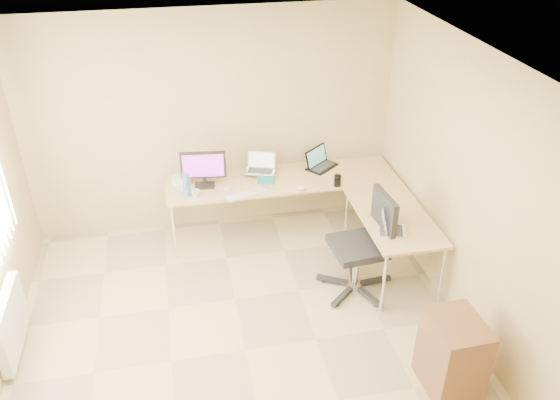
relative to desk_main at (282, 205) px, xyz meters
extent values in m
plane|color=#C9B580|center=(-0.72, -1.85, -0.36)|extent=(4.50, 4.50, 0.00)
plane|color=white|center=(-0.72, -1.85, 2.24)|extent=(4.50, 4.50, 0.00)
plane|color=tan|center=(-0.72, 0.40, 0.93)|extent=(4.50, 0.00, 4.50)
plane|color=tan|center=(1.38, -1.85, 0.93)|extent=(0.00, 4.50, 4.50)
cube|color=tan|center=(0.00, 0.00, 0.00)|extent=(2.65, 0.70, 0.73)
cube|color=tan|center=(0.98, -1.00, 0.00)|extent=(0.70, 1.30, 0.73)
cube|color=black|center=(-0.88, 0.00, 0.58)|extent=(0.51, 0.22, 0.43)
cube|color=#136A6B|center=(-0.18, 0.02, 0.39)|extent=(0.23, 0.29, 0.04)
cube|color=silver|center=(-0.23, 0.13, 0.52)|extent=(0.41, 0.36, 0.22)
cube|color=black|center=(0.52, 0.17, 0.48)|extent=(0.46, 0.45, 0.23)
cube|color=beige|center=(-0.46, -0.30, 0.38)|extent=(0.46, 0.26, 0.02)
ellipsoid|color=silver|center=(0.16, -0.30, 0.39)|extent=(0.12, 0.08, 0.04)
imported|color=silver|center=(-1.00, -0.24, 0.41)|extent=(0.11, 0.11, 0.09)
cylinder|color=white|center=(-0.63, -0.08, 0.38)|extent=(0.15, 0.15, 0.03)
cylinder|color=#426EC0|center=(-1.09, -0.17, 0.50)|extent=(0.08, 0.08, 0.27)
cube|color=silver|center=(-1.13, 0.08, 0.37)|extent=(0.27, 0.31, 0.01)
cube|color=silver|center=(-1.13, 0.14, 0.40)|extent=(0.24, 0.20, 0.08)
cylinder|color=silver|center=(-0.83, 0.20, 0.52)|extent=(0.32, 0.32, 0.32)
cylinder|color=black|center=(0.57, -0.30, 0.43)|extent=(0.10, 0.10, 0.13)
cube|color=silver|center=(0.85, -1.28, 0.47)|extent=(0.37, 0.33, 0.21)
cube|color=black|center=(0.53, -1.20, 0.14)|extent=(0.72, 0.72, 1.11)
cube|color=olive|center=(0.90, -2.59, -0.01)|extent=(0.43, 0.52, 0.71)
cube|color=white|center=(-2.75, -1.45, -0.02)|extent=(0.09, 0.80, 0.55)
camera|label=1|loc=(-1.16, -5.58, 3.49)|focal=36.23mm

